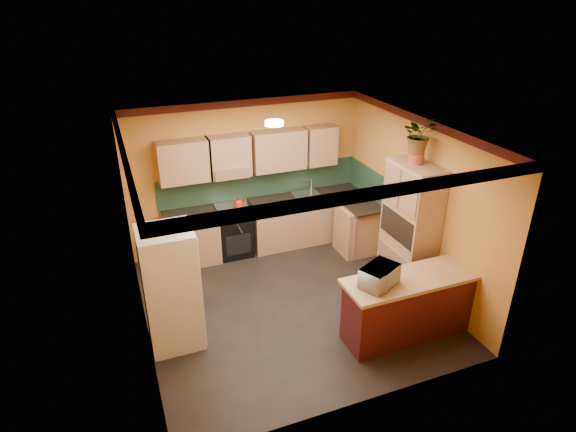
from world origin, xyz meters
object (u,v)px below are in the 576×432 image
object	(u,v)px
base_cabinets_back	(267,226)
fridge	(171,288)
breakfast_bar	(409,307)
pantry	(410,230)
stove	(234,231)
microwave	(379,276)

from	to	relation	value
base_cabinets_back	fridge	xyz separation A→B (m)	(-2.01, -2.03, 0.41)
breakfast_bar	base_cabinets_back	bearing A→B (deg)	108.21
fridge	base_cabinets_back	bearing A→B (deg)	45.32
fridge	pantry	world-z (taller)	pantry
stove	base_cabinets_back	bearing A→B (deg)	0.00
stove	fridge	size ratio (longest dim) A/B	0.54
microwave	fridge	bearing A→B (deg)	130.94
stove	breakfast_bar	size ratio (longest dim) A/B	0.51
stove	microwave	size ratio (longest dim) A/B	1.84
base_cabinets_back	breakfast_bar	xyz separation A→B (m)	(1.00, -3.04, 0.00)
microwave	stove	bearing A→B (deg)	83.06
microwave	breakfast_bar	bearing A→B (deg)	-26.83
fridge	pantry	bearing A→B (deg)	-0.60
fridge	microwave	size ratio (longest dim) A/B	3.43
base_cabinets_back	fridge	bearing A→B (deg)	-134.68
base_cabinets_back	microwave	xyz separation A→B (m)	(0.48, -3.04, 0.63)
stove	microwave	xyz separation A→B (m)	(1.10, -3.04, 0.61)
stove	breakfast_bar	bearing A→B (deg)	-61.88
fridge	microwave	world-z (taller)	fridge
stove	fridge	distance (m)	2.49
stove	breakfast_bar	xyz separation A→B (m)	(1.63, -3.04, -0.02)
fridge	breakfast_bar	distance (m)	3.20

